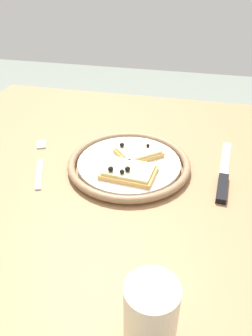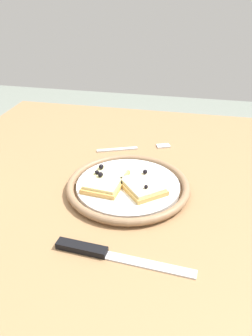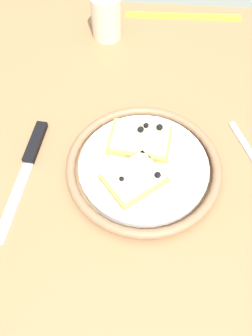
{
  "view_description": "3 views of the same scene",
  "coord_description": "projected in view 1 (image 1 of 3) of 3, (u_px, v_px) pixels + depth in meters",
  "views": [
    {
      "loc": [
        0.12,
        -0.56,
        1.16
      ],
      "look_at": [
        -0.01,
        0.03,
        0.75
      ],
      "focal_mm": 36.37,
      "sensor_mm": 36.0,
      "label": 1
    },
    {
      "loc": [
        0.59,
        0.17,
        1.15
      ],
      "look_at": [
        -0.04,
        0.04,
        0.78
      ],
      "focal_mm": 35.85,
      "sensor_mm": 36.0,
      "label": 2
    },
    {
      "loc": [
        -0.01,
        0.38,
        1.25
      ],
      "look_at": [
        0.02,
        0.07,
        0.77
      ],
      "focal_mm": 36.77,
      "sensor_mm": 36.0,
      "label": 3
    }
  ],
  "objects": [
    {
      "name": "pizza_slice_far",
      "position": [
        138.0,
        152.0,
        0.76
      ],
      "size": [
        0.12,
        0.12,
        0.03
      ],
      "color": "tan",
      "rests_on": "plate"
    },
    {
      "name": "plate",
      "position": [
        129.0,
        164.0,
        0.75
      ],
      "size": [
        0.27,
        0.27,
        0.02
      ],
      "color": "white",
      "rests_on": "dining_table"
    },
    {
      "name": "knife",
      "position": [
        223.0,
        179.0,
        0.71
      ],
      "size": [
        0.04,
        0.24,
        0.01
      ],
      "color": "silver",
      "rests_on": "dining_table"
    },
    {
      "name": "pizza_slice_near",
      "position": [
        130.0,
        171.0,
        0.7
      ],
      "size": [
        0.12,
        0.09,
        0.03
      ],
      "color": "tan",
      "rests_on": "plate"
    },
    {
      "name": "fork",
      "position": [
        40.0,
        162.0,
        0.77
      ],
      "size": [
        0.09,
        0.19,
        0.0
      ],
      "color": "silver",
      "rests_on": "dining_table"
    },
    {
      "name": "cup",
      "position": [
        151.0,
        313.0,
        0.41
      ],
      "size": [
        0.07,
        0.07,
        0.09
      ],
      "primitive_type": "cylinder",
      "color": "beige",
      "rests_on": "dining_table"
    },
    {
      "name": "dining_table",
      "position": [
        129.0,
        212.0,
        0.76
      ],
      "size": [
        1.03,
        0.92,
        0.74
      ],
      "color": "#936D47",
      "rests_on": "ground_plane"
    }
  ]
}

